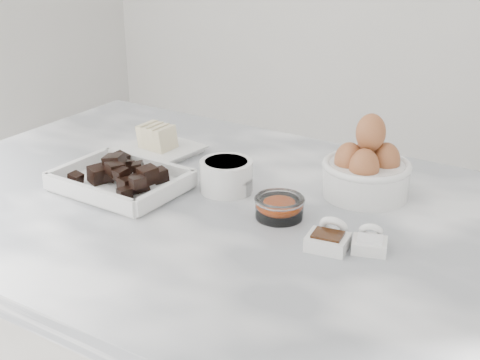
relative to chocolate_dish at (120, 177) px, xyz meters
The scene contains 9 objects.
marble_slab 0.20m from the chocolate_dish, 12.35° to the left, with size 1.20×0.80×0.04m, color white.
chocolate_dish is the anchor object (origin of this frame).
butter_plate 0.19m from the chocolate_dish, 107.87° to the left, with size 0.16×0.16×0.06m.
sugar_ramekin 0.19m from the chocolate_dish, 30.31° to the left, with size 0.10×0.10×0.06m.
egg_bowl 0.45m from the chocolate_dish, 28.96° to the left, with size 0.16×0.16×0.15m.
honey_bowl 0.21m from the chocolate_dish, 28.45° to the left, with size 0.07×0.07×0.03m.
zest_bowl 0.31m from the chocolate_dish, ahead, with size 0.09×0.09×0.04m.
vanilla_spoon 0.42m from the chocolate_dish, ahead, with size 0.07×0.08×0.05m.
salt_spoon 0.48m from the chocolate_dish, ahead, with size 0.06×0.07×0.04m.
Camera 1 is at (0.59, -0.88, 1.43)m, focal length 50.00 mm.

